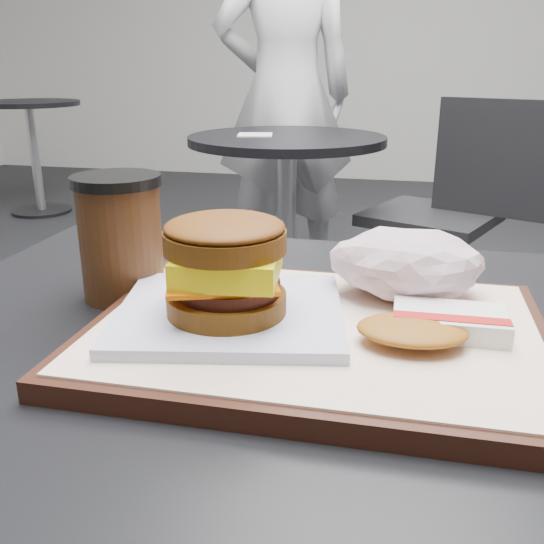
{
  "coord_description": "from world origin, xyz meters",
  "views": [
    {
      "loc": [
        0.07,
        -0.48,
        1.0
      ],
      "look_at": [
        -0.03,
        -0.02,
        0.83
      ],
      "focal_mm": 40.0,
      "sensor_mm": 36.0,
      "label": 1
    }
  ],
  "objects_px": {
    "serving_tray": "(316,334)",
    "patron": "(285,94)",
    "coffee_cup": "(121,236)",
    "customer_table": "(306,507)",
    "hash_brown": "(433,325)",
    "crumpled_wrapper": "(406,263)",
    "neighbor_table": "(287,191)",
    "breakfast_sandwich": "(227,278)",
    "neighbor_chair": "(451,205)"
  },
  "relations": [
    {
      "from": "patron",
      "to": "serving_tray",
      "type": "bearing_deg",
      "value": 81.15
    },
    {
      "from": "crumpled_wrapper",
      "to": "patron",
      "type": "height_order",
      "value": "patron"
    },
    {
      "from": "serving_tray",
      "to": "hash_brown",
      "type": "bearing_deg",
      "value": -3.88
    },
    {
      "from": "hash_brown",
      "to": "coffee_cup",
      "type": "relative_size",
      "value": 0.96
    },
    {
      "from": "neighbor_table",
      "to": "neighbor_chair",
      "type": "distance_m",
      "value": 0.6
    },
    {
      "from": "coffee_cup",
      "to": "patron",
      "type": "xyz_separation_m",
      "value": [
        -0.28,
        2.2,
        0.03
      ]
    },
    {
      "from": "customer_table",
      "to": "neighbor_chair",
      "type": "height_order",
      "value": "neighbor_chair"
    },
    {
      "from": "serving_tray",
      "to": "neighbor_table",
      "type": "relative_size",
      "value": 0.51
    },
    {
      "from": "patron",
      "to": "hash_brown",
      "type": "bearing_deg",
      "value": 83.37
    },
    {
      "from": "customer_table",
      "to": "crumpled_wrapper",
      "type": "bearing_deg",
      "value": 40.4
    },
    {
      "from": "coffee_cup",
      "to": "neighbor_table",
      "type": "xyz_separation_m",
      "value": [
        -0.15,
        1.6,
        -0.28
      ]
    },
    {
      "from": "breakfast_sandwich",
      "to": "coffee_cup",
      "type": "xyz_separation_m",
      "value": [
        -0.14,
        0.08,
        0.0
      ]
    },
    {
      "from": "customer_table",
      "to": "hash_brown",
      "type": "relative_size",
      "value": 6.64
    },
    {
      "from": "hash_brown",
      "to": "coffee_cup",
      "type": "distance_m",
      "value": 0.31
    },
    {
      "from": "customer_table",
      "to": "coffee_cup",
      "type": "bearing_deg",
      "value": 165.35
    },
    {
      "from": "coffee_cup",
      "to": "neighbor_chair",
      "type": "distance_m",
      "value": 1.78
    },
    {
      "from": "breakfast_sandwich",
      "to": "neighbor_table",
      "type": "xyz_separation_m",
      "value": [
        -0.28,
        1.68,
        -0.28
      ]
    },
    {
      "from": "patron",
      "to": "neighbor_table",
      "type": "bearing_deg",
      "value": 81.12
    },
    {
      "from": "crumpled_wrapper",
      "to": "coffee_cup",
      "type": "bearing_deg",
      "value": -177.01
    },
    {
      "from": "coffee_cup",
      "to": "patron",
      "type": "bearing_deg",
      "value": 97.2
    },
    {
      "from": "hash_brown",
      "to": "coffee_cup",
      "type": "height_order",
      "value": "coffee_cup"
    },
    {
      "from": "serving_tray",
      "to": "coffee_cup",
      "type": "relative_size",
      "value": 3.04
    },
    {
      "from": "crumpled_wrapper",
      "to": "coffee_cup",
      "type": "height_order",
      "value": "coffee_cup"
    },
    {
      "from": "breakfast_sandwich",
      "to": "hash_brown",
      "type": "height_order",
      "value": "breakfast_sandwich"
    },
    {
      "from": "hash_brown",
      "to": "breakfast_sandwich",
      "type": "bearing_deg",
      "value": -178.15
    },
    {
      "from": "serving_tray",
      "to": "crumpled_wrapper",
      "type": "xyz_separation_m",
      "value": [
        0.07,
        0.08,
        0.04
      ]
    },
    {
      "from": "customer_table",
      "to": "neighbor_table",
      "type": "height_order",
      "value": "customer_table"
    },
    {
      "from": "neighbor_table",
      "to": "coffee_cup",
      "type": "bearing_deg",
      "value": -84.67
    },
    {
      "from": "crumpled_wrapper",
      "to": "coffee_cup",
      "type": "relative_size",
      "value": 1.12
    },
    {
      "from": "breakfast_sandwich",
      "to": "patron",
      "type": "distance_m",
      "value": 2.32
    },
    {
      "from": "customer_table",
      "to": "patron",
      "type": "height_order",
      "value": "patron"
    },
    {
      "from": "serving_tray",
      "to": "customer_table",
      "type": "bearing_deg",
      "value": 114.32
    },
    {
      "from": "crumpled_wrapper",
      "to": "neighbor_table",
      "type": "relative_size",
      "value": 0.19
    },
    {
      "from": "customer_table",
      "to": "neighbor_table",
      "type": "xyz_separation_m",
      "value": [
        -0.35,
        1.65,
        -0.03
      ]
    },
    {
      "from": "customer_table",
      "to": "crumpled_wrapper",
      "type": "xyz_separation_m",
      "value": [
        0.08,
        0.07,
        0.24
      ]
    },
    {
      "from": "patron",
      "to": "neighbor_chair",
      "type": "bearing_deg",
      "value": 123.59
    },
    {
      "from": "coffee_cup",
      "to": "patron",
      "type": "height_order",
      "value": "patron"
    },
    {
      "from": "breakfast_sandwich",
      "to": "serving_tray",
      "type": "bearing_deg",
      "value": 9.13
    },
    {
      "from": "crumpled_wrapper",
      "to": "neighbor_chair",
      "type": "relative_size",
      "value": 0.16
    },
    {
      "from": "breakfast_sandwich",
      "to": "coffee_cup",
      "type": "height_order",
      "value": "coffee_cup"
    },
    {
      "from": "hash_brown",
      "to": "coffee_cup",
      "type": "xyz_separation_m",
      "value": [
        -0.3,
        0.08,
        0.03
      ]
    },
    {
      "from": "serving_tray",
      "to": "patron",
      "type": "height_order",
      "value": "patron"
    },
    {
      "from": "neighbor_table",
      "to": "patron",
      "type": "distance_m",
      "value": 0.69
    },
    {
      "from": "breakfast_sandwich",
      "to": "crumpled_wrapper",
      "type": "bearing_deg",
      "value": 33.7
    },
    {
      "from": "breakfast_sandwich",
      "to": "neighbor_chair",
      "type": "distance_m",
      "value": 1.83
    },
    {
      "from": "hash_brown",
      "to": "patron",
      "type": "relative_size",
      "value": 0.07
    },
    {
      "from": "breakfast_sandwich",
      "to": "crumpled_wrapper",
      "type": "relative_size",
      "value": 1.56
    },
    {
      "from": "coffee_cup",
      "to": "customer_table",
      "type": "bearing_deg",
      "value": -14.65
    },
    {
      "from": "customer_table",
      "to": "serving_tray",
      "type": "xyz_separation_m",
      "value": [
        0.01,
        -0.02,
        0.2
      ]
    },
    {
      "from": "crumpled_wrapper",
      "to": "neighbor_chair",
      "type": "xyz_separation_m",
      "value": [
        0.16,
        1.68,
        -0.31
      ]
    }
  ]
}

